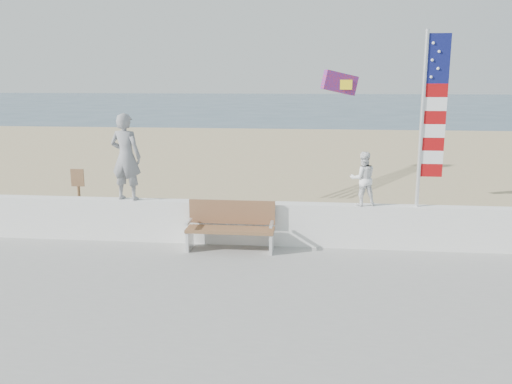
% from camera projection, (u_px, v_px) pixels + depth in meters
% --- Properties ---
extents(ground, '(220.00, 220.00, 0.00)m').
position_uv_depth(ground, '(234.00, 286.00, 9.74)').
color(ground, '#2E475C').
rests_on(ground, ground).
extents(sand, '(90.00, 40.00, 0.08)m').
position_uv_depth(sand, '(272.00, 186.00, 18.49)').
color(sand, tan).
rests_on(sand, ground).
extents(seawall, '(30.00, 0.35, 0.90)m').
position_uv_depth(seawall, '(248.00, 223.00, 11.56)').
color(seawall, white).
rests_on(seawall, boardwalk).
extents(adult, '(0.75, 0.56, 1.86)m').
position_uv_depth(adult, '(126.00, 157.00, 11.54)').
color(adult, gray).
rests_on(adult, seawall).
extents(child, '(0.62, 0.52, 1.12)m').
position_uv_depth(child, '(363.00, 179.00, 11.10)').
color(child, white).
rests_on(child, seawall).
extents(bench, '(1.80, 0.57, 1.00)m').
position_uv_depth(bench, '(231.00, 225.00, 11.13)').
color(bench, brown).
rests_on(bench, boardwalk).
extents(flag, '(0.50, 0.08, 3.50)m').
position_uv_depth(flag, '(429.00, 112.00, 10.69)').
color(flag, white).
rests_on(flag, seawall).
extents(parafoil_kite, '(1.03, 0.59, 0.69)m').
position_uv_depth(parafoil_kite, '(340.00, 83.00, 14.55)').
color(parafoil_kite, red).
rests_on(parafoil_kite, ground).
extents(sign, '(0.32, 0.07, 1.46)m').
position_uv_depth(sign, '(79.00, 193.00, 12.97)').
color(sign, brown).
rests_on(sign, sand).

